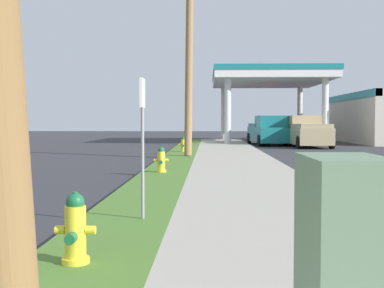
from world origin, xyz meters
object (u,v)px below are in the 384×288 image
object	(u,v)px
car_red_by_near_pump	(268,132)
truck_tan_at_forecourt	(307,132)
fire_hydrant_nearest	(75,232)
fire_hydrant_second	(161,161)
truck_navy_at_far_bay	(285,129)
truck_teal_on_apron	(268,131)
street_sign_post	(142,119)
utility_cabinet	(344,279)
utility_pole_midground	(189,60)
fire_hydrant_third	(183,145)

from	to	relation	value
car_red_by_near_pump	truck_tan_at_forecourt	bearing A→B (deg)	-83.29
fire_hydrant_nearest	fire_hydrant_second	size ratio (longest dim) A/B	1.00
truck_tan_at_forecourt	truck_navy_at_far_bay	xyz separation A→B (m)	(0.76, 13.93, 0.00)
truck_tan_at_forecourt	car_red_by_near_pump	bearing A→B (deg)	96.71
truck_teal_on_apron	fire_hydrant_nearest	bearing A→B (deg)	-100.70
street_sign_post	car_red_by_near_pump	bearing A→B (deg)	80.15
car_red_by_near_pump	truck_navy_at_far_bay	world-z (taller)	truck_navy_at_far_bay
utility_cabinet	truck_tan_at_forecourt	size ratio (longest dim) A/B	0.23
fire_hydrant_nearest	car_red_by_near_pump	bearing A→B (deg)	80.20
utility_pole_midground	truck_navy_at_far_bay	distance (m)	25.05
street_sign_post	truck_teal_on_apron	bearing A→B (deg)	79.16
truck_tan_at_forecourt	truck_teal_on_apron	bearing A→B (deg)	127.93
fire_hydrant_nearest	truck_teal_on_apron	size ratio (longest dim) A/B	0.13
utility_pole_midground	street_sign_post	world-z (taller)	utility_pole_midground
truck_navy_at_far_bay	car_red_by_near_pump	bearing A→B (deg)	-117.98
street_sign_post	fire_hydrant_second	bearing A→B (deg)	93.12
fire_hydrant_third	utility_cabinet	size ratio (longest dim) A/B	0.58
fire_hydrant_nearest	utility_pole_midground	distance (m)	16.89
utility_cabinet	car_red_by_near_pump	xyz separation A→B (m)	(4.14, 38.65, 0.00)
fire_hydrant_third	truck_teal_on_apron	bearing A→B (deg)	61.21
fire_hydrant_nearest	utility_pole_midground	size ratio (longest dim) A/B	0.09
street_sign_post	car_red_by_near_pump	size ratio (longest dim) A/B	0.46
truck_tan_at_forecourt	utility_pole_midground	bearing A→B (deg)	-125.65
car_red_by_near_pump	truck_tan_at_forecourt	size ratio (longest dim) A/B	0.84
fire_hydrant_third	truck_navy_at_far_bay	bearing A→B (deg)	68.84
fire_hydrant_third	truck_teal_on_apron	world-z (taller)	truck_teal_on_apron
fire_hydrant_second	fire_hydrant_nearest	bearing A→B (deg)	-90.05
fire_hydrant_third	street_sign_post	world-z (taller)	street_sign_post
truck_tan_at_forecourt	truck_navy_at_far_bay	world-z (taller)	same
truck_tan_at_forecourt	fire_hydrant_second	bearing A→B (deg)	-113.97
utility_pole_midground	fire_hydrant_nearest	bearing A→B (deg)	-91.88
fire_hydrant_nearest	truck_teal_on_apron	xyz separation A→B (m)	(5.43, 28.75, 0.47)
fire_hydrant_second	truck_navy_at_far_bay	size ratio (longest dim) A/B	0.14
utility_pole_midground	car_red_by_near_pump	world-z (taller)	utility_pole_midground
utility_pole_midground	truck_tan_at_forecourt	xyz separation A→B (m)	(6.94, 9.67, -3.33)
utility_cabinet	fire_hydrant_second	bearing A→B (deg)	100.38
fire_hydrant_nearest	utility_pole_midground	world-z (taller)	utility_pole_midground
fire_hydrant_second	truck_teal_on_apron	size ratio (longest dim) A/B	0.13
utility_pole_midground	utility_cabinet	size ratio (longest dim) A/B	6.32
fire_hydrant_third	truck_tan_at_forecourt	bearing A→B (deg)	43.60
street_sign_post	car_red_by_near_pump	world-z (taller)	street_sign_post
utility_pole_midground	car_red_by_near_pump	distance (m)	21.01
truck_navy_at_far_bay	street_sign_post	bearing A→B (deg)	-101.79
car_red_by_near_pump	truck_teal_on_apron	world-z (taller)	truck_teal_on_apron
fire_hydrant_nearest	truck_teal_on_apron	bearing A→B (deg)	79.30
fire_hydrant_third	truck_tan_at_forecourt	size ratio (longest dim) A/B	0.14
fire_hydrant_third	truck_navy_at_far_bay	xyz separation A→B (m)	(8.09, 20.90, 0.47)
fire_hydrant_third	utility_pole_midground	xyz separation A→B (m)	(0.39, -2.70, 3.80)
utility_cabinet	truck_teal_on_apron	world-z (taller)	truck_teal_on_apron
car_red_by_near_pump	truck_teal_on_apron	size ratio (longest dim) A/B	0.83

